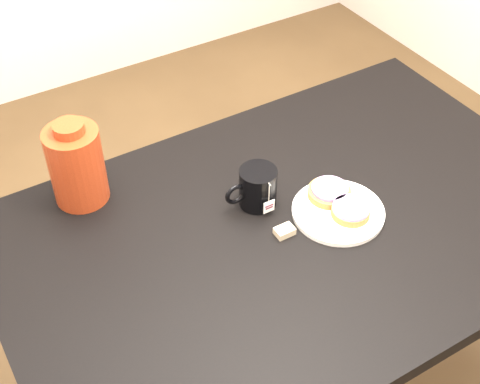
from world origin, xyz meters
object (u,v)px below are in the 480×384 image
at_px(bagel_front, 351,211).
at_px(bagel_package, 76,164).
at_px(table, 293,247).
at_px(mug, 257,187).
at_px(plate, 338,211).
at_px(bagel_back, 329,192).
at_px(teabag_pouch, 284,231).

distance_m(bagel_front, bagel_package, 0.66).
bearing_deg(table, mug, 111.20).
bearing_deg(bagel_front, plate, 118.02).
height_order(table, bagel_back, bagel_back).
height_order(mug, teabag_pouch, mug).
xyz_separation_m(table, teabag_pouch, (-0.04, -0.02, 0.09)).
bearing_deg(bagel_package, bagel_front, -37.84).
relative_size(table, bagel_package, 6.28).
bearing_deg(teabag_pouch, mug, 89.65).
xyz_separation_m(table, bagel_front, (0.12, -0.05, 0.11)).
relative_size(table, plate, 6.26).
distance_m(plate, bagel_package, 0.64).
xyz_separation_m(bagel_back, teabag_pouch, (-0.16, -0.04, -0.02)).
height_order(plate, bagel_front, bagel_front).
bearing_deg(table, bagel_package, 138.77).
distance_m(table, mug, 0.18).
xyz_separation_m(plate, bagel_back, (0.01, 0.05, 0.02)).
relative_size(bagel_back, teabag_pouch, 3.33).
distance_m(teabag_pouch, bagel_package, 0.52).
distance_m(bagel_back, bagel_package, 0.62).
distance_m(table, bagel_front, 0.17).
bearing_deg(teabag_pouch, bagel_front, -12.92).
height_order(plate, bagel_back, bagel_back).
relative_size(plate, bagel_front, 1.77).
bearing_deg(bagel_front, table, 155.75).
xyz_separation_m(mug, teabag_pouch, (-0.00, -0.12, -0.04)).
height_order(plate, teabag_pouch, teabag_pouch).
xyz_separation_m(table, plate, (0.11, -0.03, 0.09)).
relative_size(table, teabag_pouch, 31.11).
xyz_separation_m(plate, teabag_pouch, (-0.15, 0.01, 0.00)).
distance_m(table, bagel_back, 0.16).
bearing_deg(bagel_back, plate, -102.18).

